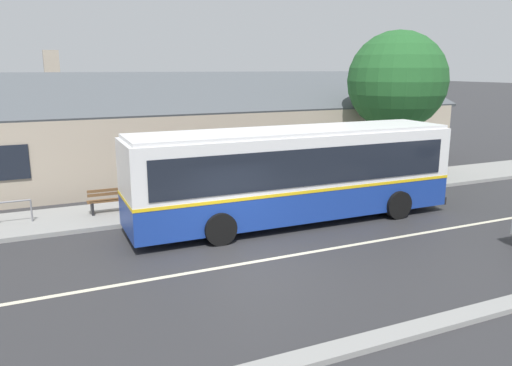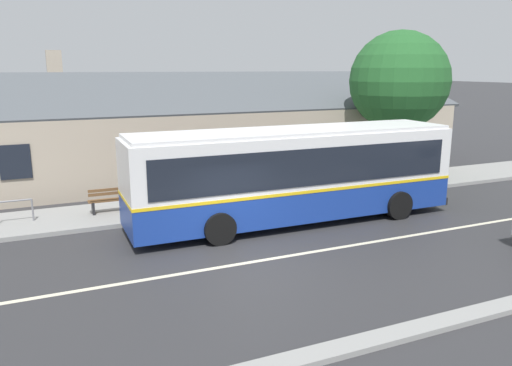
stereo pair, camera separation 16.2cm
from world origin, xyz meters
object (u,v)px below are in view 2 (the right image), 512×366
transit_bus (294,173)px  bench_down_street (240,191)px  bike_rack (14,207)px  bench_by_building (112,201)px  street_tree_primary (398,86)px

transit_bus → bench_down_street: transit_bus is taller
bike_rack → bench_by_building: bearing=-0.7°
bench_by_building → bench_down_street: same height
bike_rack → bench_down_street: bearing=-3.2°
bike_rack → transit_bus: bearing=-19.6°
street_tree_primary → bike_rack: street_tree_primary is taller
transit_bus → bench_by_building: 6.60m
bench_down_street → bike_rack: 7.94m
transit_bus → bench_down_street: size_ratio=7.10×
transit_bus → bench_by_building: transit_bus is taller
bench_by_building → street_tree_primary: size_ratio=0.23×
bench_down_street → transit_bus: bearing=-71.2°
transit_bus → street_tree_primary: street_tree_primary is taller
bench_down_street → street_tree_primary: bearing=10.3°
bike_rack → street_tree_primary: bearing=3.9°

